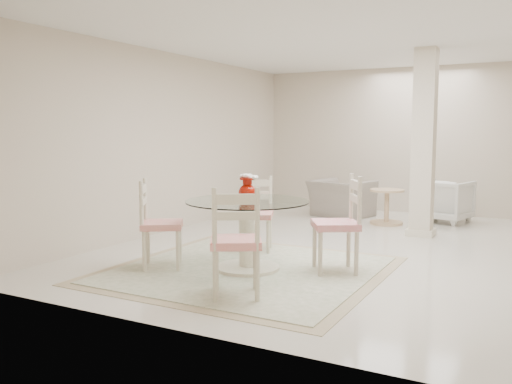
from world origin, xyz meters
The scene contains 13 objects.
ground centered at (0.00, 0.00, 0.00)m, with size 7.00×7.00×0.00m, color silver.
room_shell centered at (0.00, 0.00, 1.86)m, with size 6.02×7.02×2.71m.
column centered at (0.50, 1.30, 1.35)m, with size 0.30×0.30×2.70m, color beige.
area_rug centered at (-0.77, -1.67, 0.01)m, with size 2.86×2.86×0.02m.
dining_table centered at (-0.77, -1.67, 0.39)m, with size 1.34×1.34×0.77m.
red_vase centered at (-0.77, -1.67, 0.91)m, with size 0.22×0.19×0.29m.
dining_chair_east centered at (0.17, -1.27, 0.61)m, with size 0.64×0.64×1.17m.
dining_chair_north centered at (-1.16, -0.73, 0.55)m, with size 0.55×0.55×1.05m.
dining_chair_west centered at (-1.70, -2.08, 0.58)m, with size 0.61×0.61×1.10m.
dining_chair_south centered at (-0.36, -2.61, 0.60)m, with size 0.63×0.63×1.14m.
recliner_taupe centered at (-1.13, 2.47, 0.32)m, with size 1.00×0.87×0.65m, color gray.
armchair_white centered at (0.60, 2.73, 0.36)m, with size 0.76×0.79×0.71m, color white.
side_table centered at (-0.20, 2.02, 0.27)m, with size 0.55×0.55×0.58m.
Camera 1 is at (2.06, -6.76, 1.53)m, focal length 38.00 mm.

